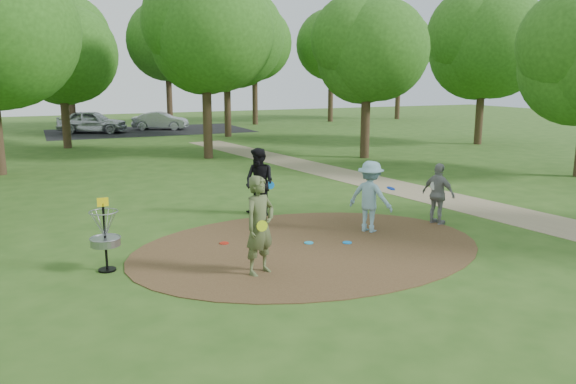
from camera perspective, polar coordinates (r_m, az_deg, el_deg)
name	(u,v)px	position (r m, az deg, el deg)	size (l,w,h in m)	color
ground	(309,248)	(13.18, 2.16, -5.66)	(100.00, 100.00, 0.00)	#2D5119
dirt_clearing	(309,247)	(13.18, 2.16, -5.62)	(8.40, 8.40, 0.02)	#47301C
footpath	(467,204)	(18.39, 17.70, -1.17)	(2.00, 40.00, 0.01)	#8C7A5B
parking_lot	(149,131)	(42.13, -13.90, 6.05)	(14.00, 8.00, 0.01)	black
player_observer_with_disc	(260,226)	(11.21, -2.88, -3.44)	(0.87, 0.74, 2.02)	#4F5A34
player_throwing_with_disc	(370,197)	(14.42, 8.36, -0.48)	(1.42, 1.37, 1.83)	#85B2C6
player_walking_with_disc	(259,182)	(15.95, -2.91, 1.00)	(1.08, 1.18, 1.95)	black
player_waiting_with_disc	(438,194)	(15.55, 15.03, -0.19)	(0.68, 1.05, 1.66)	gray
disc_ground_cyan	(309,243)	(13.45, 2.12, -5.17)	(0.22, 0.22, 0.02)	#1BA4DE
disc_ground_blue	(347,243)	(13.53, 6.03, -5.13)	(0.22, 0.22, 0.02)	#0E85EE
disc_ground_red	(224,243)	(13.50, -6.50, -5.18)	(0.22, 0.22, 0.02)	red
car_left	(92,122)	(41.62, -19.27, 6.76)	(1.86, 4.63, 1.58)	#ADB1B5
car_right	(160,121)	(42.82, -12.84, 7.06)	(1.39, 3.98, 1.31)	#B6B8BF
disc_golf_basket	(105,230)	(12.00, -18.13, -3.66)	(0.63, 0.63, 1.54)	black
tree_ring	(248,42)	(22.82, -4.04, 14.97)	(37.45, 45.97, 9.42)	#332316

